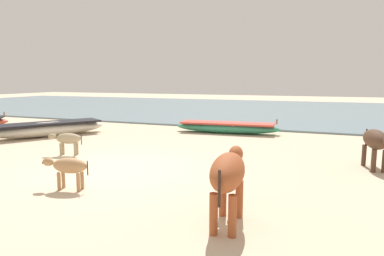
{
  "coord_description": "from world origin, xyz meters",
  "views": [
    {
      "loc": [
        4.66,
        -6.68,
        2.15
      ],
      "look_at": [
        0.73,
        3.37,
        0.6
      ],
      "focal_mm": 31.47,
      "sensor_mm": 36.0,
      "label": 1
    }
  ],
  "objects_px": {
    "fishing_boat_0": "(49,129)",
    "calf_near_tan": "(68,167)",
    "fishing_boat_1": "(227,127)",
    "cow_adult_dark": "(376,141)",
    "cow_second_adult_rust": "(228,173)",
    "calf_far_dun": "(67,139)"
  },
  "relations": [
    {
      "from": "fishing_boat_1",
      "to": "cow_second_adult_rust",
      "type": "distance_m",
      "value": 8.78
    },
    {
      "from": "fishing_boat_0",
      "to": "cow_second_adult_rust",
      "type": "xyz_separation_m",
      "value": [
        8.54,
        -5.21,
        0.49
      ]
    },
    {
      "from": "calf_near_tan",
      "to": "cow_adult_dark",
      "type": "bearing_deg",
      "value": -157.01
    },
    {
      "from": "fishing_boat_0",
      "to": "calf_near_tan",
      "type": "bearing_deg",
      "value": 78.63
    },
    {
      "from": "cow_adult_dark",
      "to": "cow_second_adult_rust",
      "type": "relative_size",
      "value": 0.88
    },
    {
      "from": "calf_near_tan",
      "to": "calf_far_dun",
      "type": "xyz_separation_m",
      "value": [
        -2.18,
        2.44,
        0.0
      ]
    },
    {
      "from": "fishing_boat_0",
      "to": "fishing_boat_1",
      "type": "height_order",
      "value": "fishing_boat_0"
    },
    {
      "from": "calf_far_dun",
      "to": "cow_adult_dark",
      "type": "bearing_deg",
      "value": 171.54
    },
    {
      "from": "cow_second_adult_rust",
      "to": "fishing_boat_0",
      "type": "bearing_deg",
      "value": 52.88
    },
    {
      "from": "calf_near_tan",
      "to": "cow_second_adult_rust",
      "type": "bearing_deg",
      "value": 162.29
    },
    {
      "from": "fishing_boat_0",
      "to": "cow_second_adult_rust",
      "type": "height_order",
      "value": "cow_second_adult_rust"
    },
    {
      "from": "cow_adult_dark",
      "to": "cow_second_adult_rust",
      "type": "xyz_separation_m",
      "value": [
        -2.47,
        -4.29,
        0.09
      ]
    },
    {
      "from": "calf_near_tan",
      "to": "cow_second_adult_rust",
      "type": "distance_m",
      "value": 3.39
    },
    {
      "from": "cow_adult_dark",
      "to": "calf_near_tan",
      "type": "xyz_separation_m",
      "value": [
        -5.82,
        -3.88,
        -0.24
      ]
    },
    {
      "from": "calf_near_tan",
      "to": "calf_far_dun",
      "type": "height_order",
      "value": "calf_far_dun"
    },
    {
      "from": "cow_adult_dark",
      "to": "cow_second_adult_rust",
      "type": "bearing_deg",
      "value": -43.75
    },
    {
      "from": "fishing_boat_1",
      "to": "calf_near_tan",
      "type": "bearing_deg",
      "value": -101.78
    },
    {
      "from": "fishing_boat_0",
      "to": "calf_far_dun",
      "type": "distance_m",
      "value": 3.82
    },
    {
      "from": "fishing_boat_1",
      "to": "cow_adult_dark",
      "type": "height_order",
      "value": "cow_adult_dark"
    },
    {
      "from": "fishing_boat_1",
      "to": "calf_near_tan",
      "type": "xyz_separation_m",
      "value": [
        -1.0,
        -8.02,
        0.22
      ]
    },
    {
      "from": "calf_far_dun",
      "to": "fishing_boat_1",
      "type": "bearing_deg",
      "value": -138.32
    },
    {
      "from": "fishing_boat_0",
      "to": "fishing_boat_1",
      "type": "relative_size",
      "value": 0.99
    }
  ]
}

